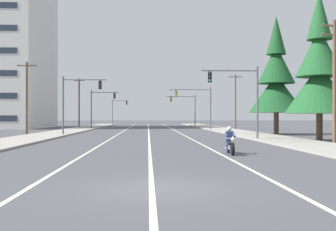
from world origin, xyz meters
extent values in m
plane|color=#47474C|center=(0.00, 0.00, 0.00)|extent=(400.00, 400.00, 0.00)
cube|color=beige|center=(-0.17, 45.00, 0.00)|extent=(0.16, 100.00, 0.01)
cube|color=beige|center=(-3.57, 45.00, 0.00)|extent=(0.16, 100.00, 0.01)
cube|color=beige|center=(3.54, 45.00, 0.00)|extent=(0.16, 100.00, 0.01)
cube|color=#9E998E|center=(10.65, 40.00, 0.07)|extent=(4.40, 110.00, 0.14)
cube|color=#9E998E|center=(-10.65, 40.00, 0.07)|extent=(4.40, 110.00, 0.14)
cylinder|color=black|center=(4.02, 9.35, 0.32)|extent=(0.14, 0.64, 0.64)
cylinder|color=black|center=(4.07, 10.90, 0.32)|extent=(0.14, 0.64, 0.64)
cylinder|color=silver|center=(4.02, 9.45, 0.64)|extent=(0.08, 0.33, 0.68)
sphere|color=white|center=(4.01, 9.30, 0.82)|extent=(0.20, 0.20, 0.20)
cylinder|color=silver|center=(4.02, 9.50, 0.87)|extent=(0.70, 0.07, 0.04)
ellipsoid|color=black|center=(4.04, 10.01, 0.60)|extent=(0.34, 0.57, 0.28)
cube|color=silver|center=(4.05, 10.13, 0.37)|extent=(0.26, 0.45, 0.24)
cube|color=black|center=(4.06, 10.44, 0.54)|extent=(0.30, 0.53, 0.12)
cube|color=black|center=(4.07, 10.85, 0.62)|extent=(0.21, 0.37, 0.08)
cylinder|color=silver|center=(3.92, 10.53, 0.30)|extent=(0.10, 0.55, 0.08)
cube|color=navy|center=(4.06, 10.40, 0.92)|extent=(0.37, 0.25, 0.56)
sphere|color=silver|center=(4.05, 10.38, 1.33)|extent=(0.26, 0.26, 0.26)
cylinder|color=navy|center=(4.19, 10.26, 0.54)|extent=(0.16, 0.44, 0.30)
cylinder|color=navy|center=(4.20, 10.08, 0.24)|extent=(0.12, 0.16, 0.35)
cylinder|color=navy|center=(4.25, 10.14, 1.02)|extent=(0.12, 0.53, 0.27)
cylinder|color=navy|center=(3.91, 10.27, 0.54)|extent=(0.16, 0.44, 0.30)
cylinder|color=navy|center=(3.88, 10.09, 0.24)|extent=(0.12, 0.16, 0.35)
cylinder|color=navy|center=(3.85, 10.15, 1.02)|extent=(0.12, 0.53, 0.27)
cylinder|color=#56565B|center=(8.96, 23.05, 3.10)|extent=(0.18, 0.18, 6.20)
cylinder|color=#56565B|center=(6.59, 23.08, 5.85)|extent=(4.75, 0.16, 0.11)
cube|color=black|center=(4.93, 23.10, 5.30)|extent=(0.30, 0.24, 0.90)
sphere|color=black|center=(4.93, 22.94, 5.60)|extent=(0.18, 0.18, 0.18)
sphere|color=black|center=(4.93, 22.94, 5.30)|extent=(0.18, 0.18, 0.18)
sphere|color=green|center=(4.93, 22.94, 5.00)|extent=(0.18, 0.18, 0.18)
cylinder|color=#56565B|center=(-9.17, 32.36, 3.10)|extent=(0.18, 0.18, 6.20)
cylinder|color=#56565B|center=(-6.88, 32.28, 5.85)|extent=(4.57, 0.29, 0.11)
cube|color=black|center=(-5.29, 32.21, 5.30)|extent=(0.31, 0.25, 0.90)
sphere|color=black|center=(-5.28, 32.37, 5.60)|extent=(0.18, 0.18, 0.18)
sphere|color=black|center=(-5.28, 32.37, 5.30)|extent=(0.18, 0.18, 0.18)
sphere|color=green|center=(-5.28, 32.37, 5.00)|extent=(0.18, 0.18, 0.18)
cylinder|color=#56565B|center=(8.76, 47.76, 3.10)|extent=(0.18, 0.18, 6.20)
cylinder|color=#56565B|center=(5.82, 47.63, 5.85)|extent=(5.90, 0.38, 0.11)
cube|color=#B79319|center=(3.75, 47.54, 5.30)|extent=(0.31, 0.25, 0.90)
sphere|color=black|center=(3.76, 47.38, 5.60)|extent=(0.18, 0.18, 0.18)
sphere|color=black|center=(3.76, 47.38, 5.30)|extent=(0.18, 0.18, 0.18)
sphere|color=green|center=(3.76, 47.38, 5.00)|extent=(0.18, 0.18, 0.18)
cylinder|color=#56565B|center=(-9.34, 55.24, 3.10)|extent=(0.18, 0.18, 6.20)
cylinder|color=#56565B|center=(-7.16, 55.16, 5.85)|extent=(4.37, 0.26, 0.11)
cube|color=black|center=(-5.63, 55.11, 5.30)|extent=(0.31, 0.25, 0.90)
sphere|color=black|center=(-5.62, 55.27, 5.60)|extent=(0.18, 0.18, 0.18)
sphere|color=black|center=(-5.62, 55.27, 5.30)|extent=(0.18, 0.18, 0.18)
sphere|color=green|center=(-5.62, 55.27, 5.00)|extent=(0.18, 0.18, 0.18)
cylinder|color=#56565B|center=(8.87, 68.15, 3.10)|extent=(0.18, 0.18, 6.20)
cylinder|color=#56565B|center=(6.11, 68.20, 5.85)|extent=(5.51, 0.20, 0.11)
cube|color=#B79319|center=(4.19, 68.23, 5.30)|extent=(0.30, 0.24, 0.90)
sphere|color=black|center=(4.18, 68.07, 5.60)|extent=(0.18, 0.18, 0.18)
sphere|color=black|center=(4.18, 68.07, 5.30)|extent=(0.18, 0.18, 0.18)
sphere|color=green|center=(4.18, 68.07, 5.00)|extent=(0.18, 0.18, 0.18)
cylinder|color=#56565B|center=(-8.85, 88.73, 3.10)|extent=(0.18, 0.18, 6.20)
cylinder|color=#56565B|center=(-6.81, 88.62, 5.85)|extent=(4.08, 0.33, 0.11)
cube|color=black|center=(-5.39, 88.54, 5.30)|extent=(0.31, 0.26, 0.90)
sphere|color=black|center=(-5.38, 88.70, 5.60)|extent=(0.18, 0.18, 0.18)
sphere|color=black|center=(-5.38, 88.70, 5.30)|extent=(0.18, 0.18, 0.18)
sphere|color=green|center=(-5.38, 88.70, 5.00)|extent=(0.18, 0.18, 0.18)
cylinder|color=brown|center=(13.20, 17.82, 4.48)|extent=(0.26, 0.26, 8.96)
cube|color=brown|center=(13.20, 17.82, 8.56)|extent=(1.88, 0.12, 0.12)
cylinder|color=slate|center=(12.41, 17.82, 8.66)|extent=(0.08, 0.08, 0.12)
cube|color=brown|center=(13.20, 17.82, 7.91)|extent=(1.97, 0.12, 0.12)
cylinder|color=slate|center=(12.37, 17.82, 8.01)|extent=(0.08, 0.08, 0.12)
cylinder|color=brown|center=(-13.75, 35.22, 4.02)|extent=(0.26, 0.26, 8.05)
cube|color=brown|center=(-13.75, 35.22, 7.65)|extent=(2.15, 0.12, 0.12)
cylinder|color=slate|center=(-14.65, 35.22, 7.75)|extent=(0.08, 0.08, 0.12)
cylinder|color=slate|center=(-12.85, 35.22, 7.75)|extent=(0.08, 0.08, 0.12)
cylinder|color=brown|center=(14.06, 55.59, 4.44)|extent=(0.26, 0.26, 8.89)
cube|color=brown|center=(14.06, 55.59, 8.49)|extent=(2.29, 0.12, 0.12)
cylinder|color=slate|center=(13.09, 55.59, 8.59)|extent=(0.08, 0.08, 0.12)
cylinder|color=slate|center=(15.02, 55.59, 8.59)|extent=(0.08, 0.08, 0.12)
cylinder|color=#4C3828|center=(-14.20, 72.88, 4.85)|extent=(0.26, 0.26, 9.71)
cube|color=#4C3828|center=(-14.20, 72.88, 9.31)|extent=(2.10, 0.12, 0.12)
cylinder|color=slate|center=(-15.08, 72.88, 9.41)|extent=(0.08, 0.08, 0.12)
cylinder|color=slate|center=(-13.31, 72.88, 9.41)|extent=(0.08, 0.08, 0.12)
cylinder|color=#423023|center=(13.31, 20.70, 1.11)|extent=(0.49, 0.49, 2.23)
cone|color=#1E5628|center=(13.31, 20.70, 4.18)|extent=(5.44, 5.44, 3.90)
cone|color=#1E5628|center=(13.31, 20.70, 7.11)|extent=(3.70, 3.70, 3.90)
cone|color=#1E5628|center=(13.31, 20.70, 10.03)|extent=(1.96, 1.96, 3.90)
cylinder|color=#4C3828|center=(13.82, 33.32, 1.21)|extent=(0.54, 0.54, 2.43)
cone|color=#194C23|center=(13.82, 33.32, 4.56)|extent=(5.94, 5.94, 4.26)
cone|color=#194C23|center=(13.82, 33.32, 7.75)|extent=(4.04, 4.04, 4.26)
cone|color=#194C23|center=(13.82, 33.32, 10.94)|extent=(2.14, 2.14, 4.26)
camera|label=1|loc=(-0.28, -11.36, 1.98)|focal=44.14mm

